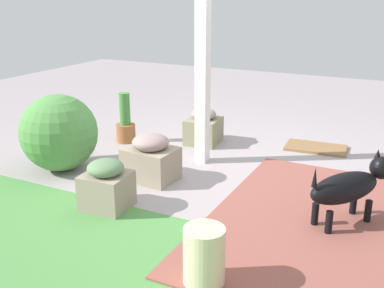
{
  "coord_description": "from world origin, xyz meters",
  "views": [
    {
      "loc": [
        -1.63,
        3.85,
        1.7
      ],
      "look_at": [
        0.19,
        0.25,
        0.36
      ],
      "focal_mm": 42.92,
      "sensor_mm": 36.0,
      "label": 1
    }
  ],
  "objects_px": {
    "round_shrub": "(59,133)",
    "doormat": "(316,148)",
    "ceramic_urn": "(204,257)",
    "stone_planter_mid": "(151,158)",
    "stone_planter_nearest": "(204,127)",
    "stone_planter_far": "(107,185)",
    "dog": "(350,186)",
    "porch_pillar": "(203,41)",
    "terracotta_pot_tall": "(125,125)"
  },
  "relations": [
    {
      "from": "stone_planter_mid",
      "to": "stone_planter_far",
      "type": "bearing_deg",
      "value": 89.41
    },
    {
      "from": "terracotta_pot_tall",
      "to": "round_shrub",
      "type": "bearing_deg",
      "value": 86.37
    },
    {
      "from": "stone_planter_mid",
      "to": "terracotta_pot_tall",
      "type": "bearing_deg",
      "value": -44.17
    },
    {
      "from": "terracotta_pot_tall",
      "to": "doormat",
      "type": "bearing_deg",
      "value": -160.44
    },
    {
      "from": "stone_planter_nearest",
      "to": "dog",
      "type": "distance_m",
      "value": 2.25
    },
    {
      "from": "stone_planter_mid",
      "to": "ceramic_urn",
      "type": "bearing_deg",
      "value": 132.36
    },
    {
      "from": "porch_pillar",
      "to": "ceramic_urn",
      "type": "relative_size",
      "value": 6.57
    },
    {
      "from": "stone_planter_far",
      "to": "round_shrub",
      "type": "relative_size",
      "value": 0.55
    },
    {
      "from": "stone_planter_nearest",
      "to": "doormat",
      "type": "relative_size",
      "value": 0.69
    },
    {
      "from": "ceramic_urn",
      "to": "stone_planter_nearest",
      "type": "bearing_deg",
      "value": -64.51
    },
    {
      "from": "round_shrub",
      "to": "terracotta_pot_tall",
      "type": "bearing_deg",
      "value": -93.63
    },
    {
      "from": "stone_planter_mid",
      "to": "doormat",
      "type": "xyz_separation_m",
      "value": [
        -1.2,
        -1.6,
        -0.2
      ]
    },
    {
      "from": "stone_planter_far",
      "to": "round_shrub",
      "type": "bearing_deg",
      "value": -28.08
    },
    {
      "from": "porch_pillar",
      "to": "terracotta_pot_tall",
      "type": "relative_size",
      "value": 4.25
    },
    {
      "from": "round_shrub",
      "to": "porch_pillar",
      "type": "bearing_deg",
      "value": -144.28
    },
    {
      "from": "round_shrub",
      "to": "dog",
      "type": "distance_m",
      "value": 2.75
    },
    {
      "from": "stone_planter_nearest",
      "to": "round_shrub",
      "type": "relative_size",
      "value": 0.6
    },
    {
      "from": "porch_pillar",
      "to": "ceramic_urn",
      "type": "height_order",
      "value": "porch_pillar"
    },
    {
      "from": "dog",
      "to": "doormat",
      "type": "relative_size",
      "value": 1.07
    },
    {
      "from": "porch_pillar",
      "to": "stone_planter_nearest",
      "type": "xyz_separation_m",
      "value": [
        0.25,
        -0.57,
        -1.06
      ]
    },
    {
      "from": "stone_planter_mid",
      "to": "dog",
      "type": "xyz_separation_m",
      "value": [
        -1.8,
        0.07,
        0.1
      ]
    },
    {
      "from": "stone_planter_nearest",
      "to": "ceramic_urn",
      "type": "xyz_separation_m",
      "value": [
        -1.19,
        2.5,
        0.0
      ]
    },
    {
      "from": "doormat",
      "to": "porch_pillar",
      "type": "bearing_deg",
      "value": 43.49
    },
    {
      "from": "stone_planter_far",
      "to": "round_shrub",
      "type": "distance_m",
      "value": 1.08
    },
    {
      "from": "terracotta_pot_tall",
      "to": "doormat",
      "type": "xyz_separation_m",
      "value": [
        -2.08,
        -0.74,
        -0.19
      ]
    },
    {
      "from": "stone_planter_nearest",
      "to": "stone_planter_far",
      "type": "bearing_deg",
      "value": 90.9
    },
    {
      "from": "stone_planter_nearest",
      "to": "terracotta_pot_tall",
      "type": "relative_size",
      "value": 0.78
    },
    {
      "from": "stone_planter_mid",
      "to": "round_shrub",
      "type": "height_order",
      "value": "round_shrub"
    },
    {
      "from": "stone_planter_nearest",
      "to": "stone_planter_mid",
      "type": "xyz_separation_m",
      "value": [
        -0.04,
        1.23,
        0.02
      ]
    },
    {
      "from": "ceramic_urn",
      "to": "stone_planter_mid",
      "type": "bearing_deg",
      "value": -47.64
    },
    {
      "from": "porch_pillar",
      "to": "dog",
      "type": "relative_size",
      "value": 3.52
    },
    {
      "from": "stone_planter_nearest",
      "to": "round_shrub",
      "type": "xyz_separation_m",
      "value": [
        0.91,
        1.41,
        0.19
      ]
    },
    {
      "from": "stone_planter_nearest",
      "to": "dog",
      "type": "bearing_deg",
      "value": 144.8
    },
    {
      "from": "terracotta_pot_tall",
      "to": "doormat",
      "type": "relative_size",
      "value": 0.88
    },
    {
      "from": "porch_pillar",
      "to": "stone_planter_mid",
      "type": "xyz_separation_m",
      "value": [
        0.22,
        0.66,
        -1.04
      ]
    },
    {
      "from": "porch_pillar",
      "to": "stone_planter_mid",
      "type": "height_order",
      "value": "porch_pillar"
    },
    {
      "from": "porch_pillar",
      "to": "stone_planter_mid",
      "type": "distance_m",
      "value": 1.25
    },
    {
      "from": "stone_planter_mid",
      "to": "ceramic_urn",
      "type": "height_order",
      "value": "stone_planter_mid"
    },
    {
      "from": "stone_planter_nearest",
      "to": "terracotta_pot_tall",
      "type": "xyz_separation_m",
      "value": [
        0.84,
        0.38,
        0.02
      ]
    },
    {
      "from": "round_shrub",
      "to": "ceramic_urn",
      "type": "distance_m",
      "value": 2.37
    },
    {
      "from": "dog",
      "to": "ceramic_urn",
      "type": "height_order",
      "value": "dog"
    },
    {
      "from": "ceramic_urn",
      "to": "round_shrub",
      "type": "bearing_deg",
      "value": -27.38
    },
    {
      "from": "stone_planter_nearest",
      "to": "ceramic_urn",
      "type": "bearing_deg",
      "value": 115.49
    },
    {
      "from": "stone_planter_mid",
      "to": "round_shrub",
      "type": "relative_size",
      "value": 0.64
    },
    {
      "from": "stone_planter_mid",
      "to": "ceramic_urn",
      "type": "relative_size",
      "value": 1.29
    },
    {
      "from": "round_shrub",
      "to": "doormat",
      "type": "distance_m",
      "value": 2.81
    },
    {
      "from": "porch_pillar",
      "to": "stone_planter_mid",
      "type": "bearing_deg",
      "value": 71.74
    },
    {
      "from": "stone_planter_nearest",
      "to": "doormat",
      "type": "bearing_deg",
      "value": -163.61
    },
    {
      "from": "round_shrub",
      "to": "doormat",
      "type": "bearing_deg",
      "value": -140.49
    },
    {
      "from": "porch_pillar",
      "to": "stone_planter_far",
      "type": "bearing_deg",
      "value": 80.47
    }
  ]
}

